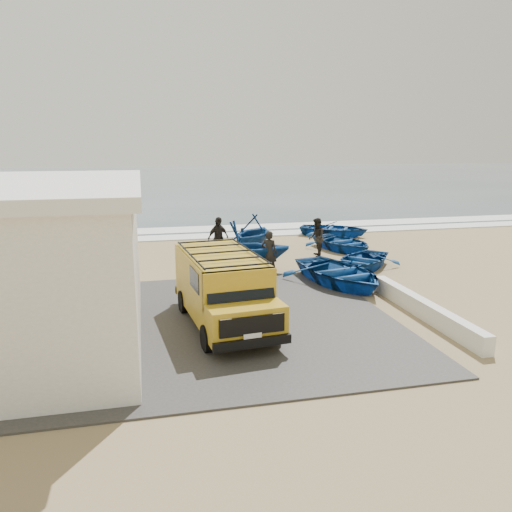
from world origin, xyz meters
TOP-DOWN VIEW (x-y plane):
  - ground at (0.00, 0.00)m, footprint 160.00×160.00m
  - slab at (-2.00, -2.00)m, footprint 12.00×10.00m
  - ocean at (0.00, 56.00)m, footprint 180.00×88.00m
  - surf_line at (0.00, 12.00)m, footprint 180.00×1.60m
  - surf_wash at (0.00, 14.50)m, footprint 180.00×2.20m
  - parapet at (5.00, -3.00)m, footprint 0.35×6.00m
  - van at (-1.10, -2.21)m, footprint 2.50×5.26m
  - boat_near_left at (3.85, 1.04)m, footprint 4.17×5.15m
  - boat_near_right at (5.72, 3.09)m, footprint 4.43×4.38m
  - boat_mid_left at (0.54, 3.69)m, footprint 4.66×4.21m
  - boat_mid_right at (6.40, 6.81)m, footprint 3.71×4.46m
  - boat_far_left at (1.98, 7.64)m, footprint 4.43×4.57m
  - boat_far_right at (7.44, 10.58)m, footprint 4.73×4.35m
  - fisherman_front at (1.64, 3.07)m, footprint 0.79×0.73m
  - fisherman_middle at (4.64, 5.76)m, footprint 0.90×1.04m
  - fisherman_back at (0.06, 6.35)m, footprint 1.23×0.97m

SIDE VIEW (x-z plane):
  - ground at x=0.00m, z-range 0.00..0.00m
  - ocean at x=0.00m, z-range 0.00..0.01m
  - surf_wash at x=0.00m, z-range 0.00..0.04m
  - slab at x=-2.00m, z-range 0.00..0.05m
  - surf_line at x=0.00m, z-range 0.00..0.06m
  - parapet at x=5.00m, z-range 0.00..0.55m
  - boat_near_right at x=5.72m, z-range 0.00..0.75m
  - boat_mid_right at x=6.40m, z-range 0.00..0.80m
  - boat_far_right at x=7.44m, z-range 0.00..0.80m
  - boat_near_left at x=3.85m, z-range 0.00..0.94m
  - fisherman_front at x=1.64m, z-range 0.00..1.82m
  - fisherman_middle at x=4.64m, z-range 0.00..1.84m
  - boat_far_left at x=1.98m, z-range 0.00..1.84m
  - fisherman_back at x=0.06m, z-range 0.00..1.96m
  - boat_mid_left at x=0.54m, z-range 0.00..2.15m
  - van at x=-1.10m, z-range 0.08..2.26m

